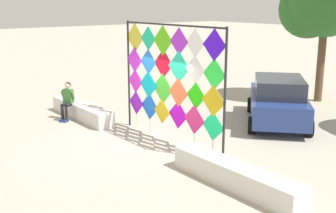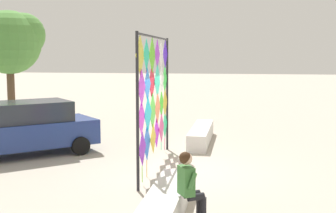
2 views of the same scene
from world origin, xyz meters
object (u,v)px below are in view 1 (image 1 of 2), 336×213
Objects in this scene: kite_display_rack at (170,75)px; parked_car at (278,100)px; seated_vendor at (67,98)px; tree_broadleaf at (321,3)px.

parked_car is (0.79, 4.24, -1.25)m from kite_display_rack.
kite_display_rack is at bearing 19.04° from seated_vendor.
parked_car is at bearing -71.95° from tree_broadleaf.
tree_broadleaf is at bearing 108.05° from parked_car.
parked_car is (5.01, 5.69, 0.03)m from seated_vendor.
tree_broadleaf reaches higher than kite_display_rack.
kite_display_rack is 4.49m from parked_car.
parked_car is 0.74× the size of tree_broadleaf.
kite_display_rack is at bearing -100.60° from parked_car.
kite_display_rack is 8.85m from tree_broadleaf.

